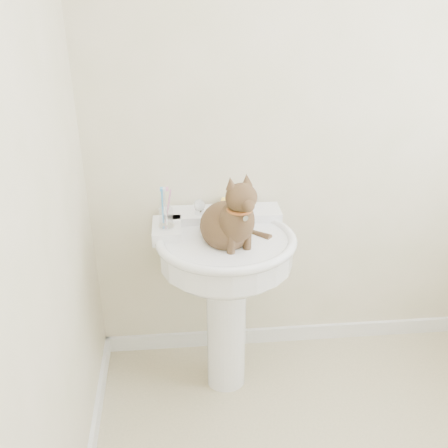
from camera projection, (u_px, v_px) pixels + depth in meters
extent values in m
cube|color=white|center=(305.00, 333.00, 2.94)|extent=(2.20, 0.02, 0.09)
cylinder|color=white|center=(226.00, 330.00, 2.51)|extent=(0.19, 0.19, 0.66)
cylinder|color=white|center=(226.00, 252.00, 2.31)|extent=(0.59, 0.59, 0.13)
ellipsoid|color=white|center=(226.00, 264.00, 2.34)|extent=(0.54, 0.47, 0.21)
torus|color=white|center=(227.00, 240.00, 2.28)|extent=(0.62, 0.62, 0.04)
cube|color=white|center=(222.00, 216.00, 2.46)|extent=(0.55, 0.15, 0.06)
cube|color=white|center=(167.00, 230.00, 2.33)|extent=(0.13, 0.20, 0.06)
cylinder|color=silver|center=(223.00, 210.00, 2.40)|extent=(0.05, 0.05, 0.05)
cylinder|color=silver|center=(224.00, 209.00, 2.34)|extent=(0.04, 0.04, 0.14)
sphere|color=white|center=(199.00, 205.00, 2.40)|extent=(0.06, 0.06, 0.06)
sphere|color=white|center=(246.00, 203.00, 2.42)|extent=(0.06, 0.06, 0.06)
cube|color=yellow|center=(231.00, 203.00, 2.49)|extent=(0.10, 0.08, 0.03)
cylinder|color=silver|center=(166.00, 226.00, 2.30)|extent=(0.07, 0.07, 0.01)
cylinder|color=white|center=(166.00, 217.00, 2.28)|extent=(0.06, 0.06, 0.09)
cylinder|color=#4299E0|center=(163.00, 207.00, 2.25)|extent=(0.01, 0.01, 0.17)
cylinder|color=silver|center=(165.00, 207.00, 2.25)|extent=(0.01, 0.01, 0.17)
cylinder|color=pink|center=(168.00, 207.00, 2.25)|extent=(0.01, 0.01, 0.17)
ellipsoid|color=brown|center=(228.00, 226.00, 2.26)|extent=(0.23, 0.27, 0.21)
ellipsoid|color=brown|center=(231.00, 222.00, 2.15)|extent=(0.15, 0.14, 0.19)
ellipsoid|color=brown|center=(232.00, 199.00, 2.06)|extent=(0.13, 0.12, 0.12)
cone|color=brown|center=(222.00, 183.00, 2.05)|extent=(0.05, 0.05, 0.05)
cone|color=brown|center=(240.00, 182.00, 2.06)|extent=(0.05, 0.05, 0.05)
cylinder|color=brown|center=(255.00, 236.00, 2.32)|extent=(0.03, 0.03, 0.24)
torus|color=brown|center=(231.00, 210.00, 2.10)|extent=(0.11, 0.11, 0.01)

